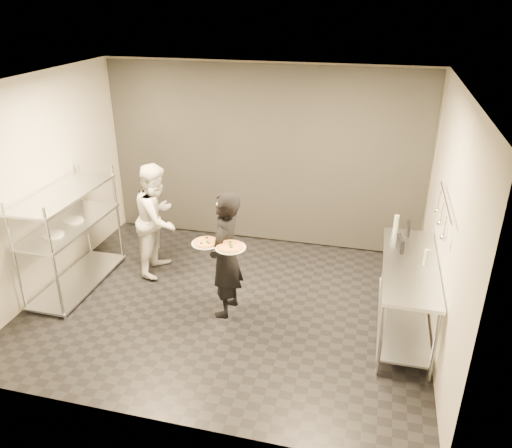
% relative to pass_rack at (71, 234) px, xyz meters
% --- Properties ---
extents(room_shell, '(5.00, 4.00, 2.80)m').
position_rel_pass_rack_xyz_m(room_shell, '(2.15, 1.18, 0.63)').
color(room_shell, black).
rests_on(room_shell, ground).
extents(pass_rack, '(0.60, 1.60, 1.50)m').
position_rel_pass_rack_xyz_m(pass_rack, '(0.00, 0.00, 0.00)').
color(pass_rack, '#B5B8BC').
rests_on(pass_rack, ground).
extents(prep_counter, '(0.60, 1.80, 0.92)m').
position_rel_pass_rack_xyz_m(prep_counter, '(4.33, 0.00, -0.14)').
color(prep_counter, '#B5B8BC').
rests_on(prep_counter, ground).
extents(utensil_rail, '(0.07, 1.20, 0.31)m').
position_rel_pass_rack_xyz_m(utensil_rail, '(4.58, 0.00, 0.78)').
color(utensil_rail, '#B5B8BC').
rests_on(utensil_rail, room_shell).
extents(waiter, '(0.42, 0.61, 1.61)m').
position_rel_pass_rack_xyz_m(waiter, '(2.19, -0.12, 0.04)').
color(waiter, black).
rests_on(waiter, ground).
extents(chef, '(0.62, 0.79, 1.61)m').
position_rel_pass_rack_xyz_m(chef, '(0.95, 0.66, 0.04)').
color(chef, silver).
rests_on(chef, ground).
extents(pizza_plate_near, '(0.33, 0.33, 0.05)m').
position_rel_pass_rack_xyz_m(pizza_plate_near, '(2.02, -0.32, 0.29)').
color(pizza_plate_near, silver).
rests_on(pizza_plate_near, waiter).
extents(pizza_plate_far, '(0.36, 0.36, 0.05)m').
position_rel_pass_rack_xyz_m(pizza_plate_far, '(2.33, -0.37, 0.29)').
color(pizza_plate_far, silver).
rests_on(pizza_plate_far, waiter).
extents(salad_plate, '(0.27, 0.27, 0.07)m').
position_rel_pass_rack_xyz_m(salad_plate, '(2.14, 0.17, 0.60)').
color(salad_plate, silver).
rests_on(salad_plate, waiter).
extents(pos_monitor, '(0.09, 0.23, 0.16)m').
position_rel_pass_rack_xyz_m(pos_monitor, '(4.21, 0.30, 0.23)').
color(pos_monitor, black).
rests_on(pos_monitor, prep_counter).
extents(bottle_green, '(0.06, 0.06, 0.22)m').
position_rel_pass_rack_xyz_m(bottle_green, '(4.16, 0.80, 0.26)').
color(bottle_green, gray).
rests_on(bottle_green, prep_counter).
extents(bottle_clear, '(0.06, 0.06, 0.19)m').
position_rel_pass_rack_xyz_m(bottle_clear, '(4.48, 0.01, 0.25)').
color(bottle_clear, gray).
rests_on(bottle_clear, prep_counter).
extents(bottle_dark, '(0.06, 0.06, 0.21)m').
position_rel_pass_rack_xyz_m(bottle_dark, '(4.30, 0.69, 0.26)').
color(bottle_dark, black).
rests_on(bottle_dark, prep_counter).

